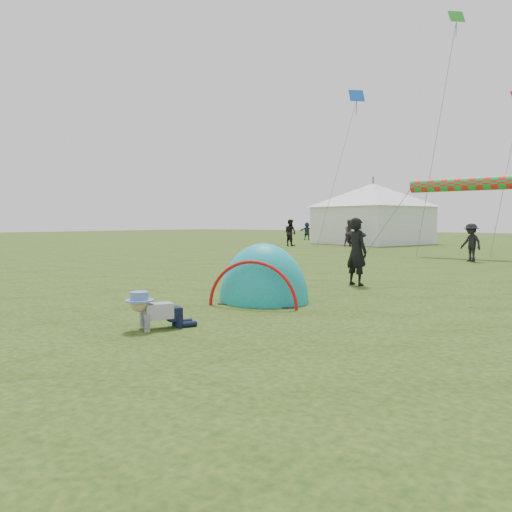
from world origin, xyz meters
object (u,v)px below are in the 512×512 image
Objects in this scene: event_marquee at (373,211)px; popup_tent at (264,302)px; standing_adult at (356,252)px; crawling_toddler at (154,310)px.

popup_tent is at bearing -53.78° from event_marquee.
popup_tent is at bearing 100.78° from standing_adult.
standing_adult is at bearing 114.38° from crawling_toddler.
crawling_toddler is 31.14m from event_marquee.
event_marquee is at bearing 133.56° from crawling_toddler.
standing_adult is 0.25× the size of event_marquee.
standing_adult is 24.85m from event_marquee.
popup_tent is 1.38× the size of standing_adult.
crawling_toddler is at bearing -104.19° from popup_tent.
event_marquee reaches higher than crawling_toddler.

